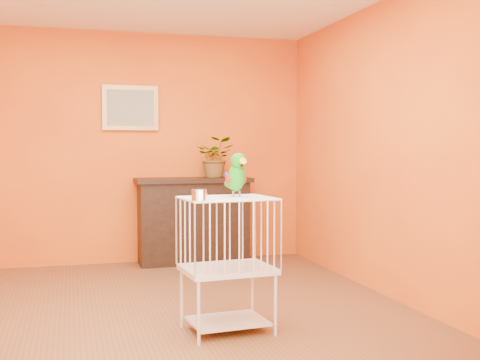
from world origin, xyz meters
name	(u,v)px	position (x,y,z in m)	size (l,w,h in m)	color
ground	(160,314)	(0.00, 0.00, 0.00)	(4.50, 4.50, 0.00)	brown
room_shell	(159,111)	(0.00, 0.00, 1.58)	(4.50, 4.50, 4.50)	orange
console_cabinet	(193,220)	(0.67, 2.02, 0.48)	(1.30, 0.47, 0.96)	black
potted_plant	(215,162)	(0.94, 2.07, 1.14)	(0.42, 0.46, 0.36)	#26722D
framed_picture	(130,108)	(0.00, 2.22, 1.75)	(0.62, 0.04, 0.50)	#AC7C3D
birdcage	(227,262)	(0.40, -0.57, 0.49)	(0.65, 0.52, 0.95)	silver
feed_cup	(199,195)	(0.15, -0.78, 0.99)	(0.10, 0.10, 0.07)	silver
parrot	(237,174)	(0.48, -0.51, 1.11)	(0.16, 0.28, 0.32)	#59544C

